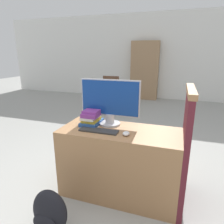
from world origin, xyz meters
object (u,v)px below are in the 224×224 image
Objects in this scene: book_stack at (92,118)px; far_chair at (110,92)px; monitor at (110,102)px; backpack at (50,213)px; keyboard at (99,131)px; mouse at (126,134)px.

book_stack is 3.20m from far_chair.
monitor is 2.35× the size of book_stack.
monitor reaches higher than book_stack.
keyboard is at bearing 69.56° from backpack.
mouse is 0.30× the size of book_stack.
backpack is at bearing -130.46° from far_chair.
keyboard is (-0.04, -0.23, -0.25)m from monitor.
far_chair reaches higher than backpack.
mouse is (0.29, -0.01, 0.01)m from keyboard.
book_stack reaches higher than backpack.
monitor is 0.27m from book_stack.
keyboard is 0.29m from mouse.
book_stack reaches higher than keyboard.
book_stack is (-0.44, 0.19, 0.06)m from mouse.
keyboard is at bearing -99.63° from monitor.
mouse is at bearing -2.84° from keyboard.
monitor is 1.58× the size of backpack.
mouse is 0.20× the size of backpack.
keyboard is 0.24m from book_stack.
backpack is 3.93m from far_chair.
backpack is at bearing -131.40° from mouse.
keyboard reaches higher than backpack.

